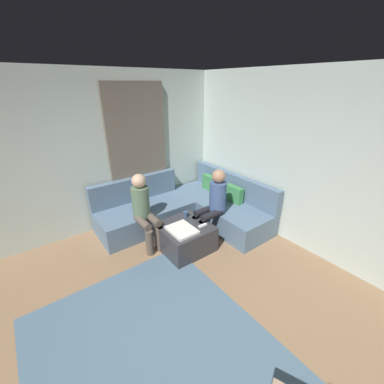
{
  "coord_description": "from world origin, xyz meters",
  "views": [
    {
      "loc": [
        1.25,
        -0.52,
        2.47
      ],
      "look_at": [
        -1.63,
        1.63,
        0.85
      ],
      "focal_mm": 22.73,
      "sensor_mm": 36.0,
      "label": 1
    }
  ],
  "objects_px": {
    "coffee_mug": "(186,214)",
    "person_on_couch_side": "(144,208)",
    "game_remote": "(203,225)",
    "person_on_couch_back": "(213,202)",
    "ottoman": "(185,237)",
    "sectional_couch": "(188,208)"
  },
  "relations": [
    {
      "from": "coffee_mug",
      "to": "person_on_couch_side",
      "type": "bearing_deg",
      "value": -114.54
    },
    {
      "from": "game_remote",
      "to": "person_on_couch_back",
      "type": "relative_size",
      "value": 0.12
    },
    {
      "from": "ottoman",
      "to": "sectional_couch",
      "type": "bearing_deg",
      "value": 140.15
    },
    {
      "from": "sectional_couch",
      "to": "person_on_couch_back",
      "type": "xyz_separation_m",
      "value": [
        0.64,
        0.06,
        0.38
      ]
    },
    {
      "from": "sectional_couch",
      "to": "person_on_couch_side",
      "type": "bearing_deg",
      "value": -81.39
    },
    {
      "from": "game_remote",
      "to": "sectional_couch",
      "type": "bearing_deg",
      "value": 158.81
    },
    {
      "from": "sectional_couch",
      "to": "game_remote",
      "type": "relative_size",
      "value": 17.0
    },
    {
      "from": "game_remote",
      "to": "person_on_couch_side",
      "type": "relative_size",
      "value": 0.12
    },
    {
      "from": "ottoman",
      "to": "game_remote",
      "type": "relative_size",
      "value": 5.07
    },
    {
      "from": "sectional_couch",
      "to": "coffee_mug",
      "type": "distance_m",
      "value": 0.59
    },
    {
      "from": "person_on_couch_side",
      "to": "sectional_couch",
      "type": "bearing_deg",
      "value": -171.39
    },
    {
      "from": "sectional_couch",
      "to": "game_remote",
      "type": "bearing_deg",
      "value": -21.19
    },
    {
      "from": "sectional_couch",
      "to": "person_on_couch_back",
      "type": "relative_size",
      "value": 2.12
    },
    {
      "from": "ottoman",
      "to": "person_on_couch_side",
      "type": "bearing_deg",
      "value": -139.04
    },
    {
      "from": "sectional_couch",
      "to": "coffee_mug",
      "type": "relative_size",
      "value": 26.84
    },
    {
      "from": "sectional_couch",
      "to": "game_remote",
      "type": "xyz_separation_m",
      "value": [
        0.83,
        -0.32,
        0.15
      ]
    },
    {
      "from": "ottoman",
      "to": "person_on_couch_back",
      "type": "bearing_deg",
      "value": 91.19
    },
    {
      "from": "sectional_couch",
      "to": "coffee_mug",
      "type": "xyz_separation_m",
      "value": [
        0.43,
        -0.36,
        0.19
      ]
    },
    {
      "from": "coffee_mug",
      "to": "game_remote",
      "type": "distance_m",
      "value": 0.4
    },
    {
      "from": "coffee_mug",
      "to": "person_on_couch_side",
      "type": "relative_size",
      "value": 0.08
    },
    {
      "from": "ottoman",
      "to": "person_on_couch_back",
      "type": "distance_m",
      "value": 0.75
    },
    {
      "from": "sectional_couch",
      "to": "person_on_couch_back",
      "type": "height_order",
      "value": "person_on_couch_back"
    }
  ]
}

